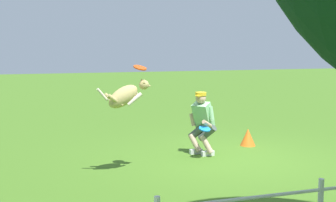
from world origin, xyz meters
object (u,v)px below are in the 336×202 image
at_px(person, 202,121).
at_px(training_cone, 248,137).
at_px(frisbee_flying, 140,68).
at_px(dog, 126,96).
at_px(frisbee_held, 205,129).

height_order(person, training_cone, person).
distance_m(frisbee_flying, training_cone, 3.54).
relative_size(person, training_cone, 3.39).
height_order(dog, frisbee_flying, frisbee_flying).
bearing_deg(frisbee_held, dog, 17.43).
bearing_deg(person, frisbee_flying, -7.02).
bearing_deg(frisbee_flying, dog, 9.35).
bearing_deg(frisbee_flying, person, -150.57).
xyz_separation_m(frisbee_flying, training_cone, (-2.83, -1.34, -1.65)).
height_order(person, frisbee_held, person).
bearing_deg(dog, frisbee_flying, 1.67).
distance_m(dog, training_cone, 3.59).
height_order(person, dog, dog).
bearing_deg(person, frisbee_held, 38.35).
xyz_separation_m(dog, frisbee_flying, (-0.27, -0.04, 0.47)).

